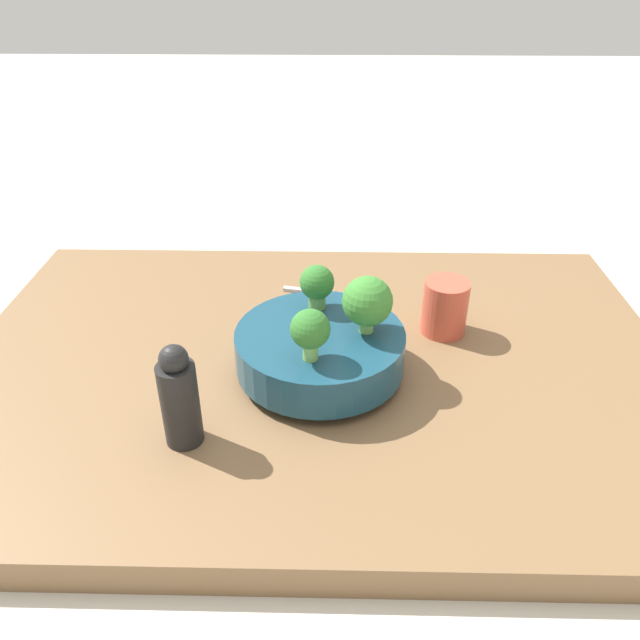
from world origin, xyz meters
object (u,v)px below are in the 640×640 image
(cup, at_px, (445,307))
(pepper_mill, at_px, (179,398))
(fork, at_px, (335,294))
(bowl, at_px, (320,350))

(cup, bearing_deg, pepper_mill, 35.84)
(cup, relative_size, fork, 0.47)
(cup, bearing_deg, fork, -32.66)
(pepper_mill, distance_m, fork, 0.41)
(cup, xyz_separation_m, fork, (0.17, -0.11, -0.04))
(bowl, bearing_deg, cup, -148.57)
(pepper_mill, bearing_deg, cup, -144.16)
(fork, bearing_deg, cup, 147.34)
(bowl, bearing_deg, pepper_mill, 40.41)
(bowl, height_order, cup, cup)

